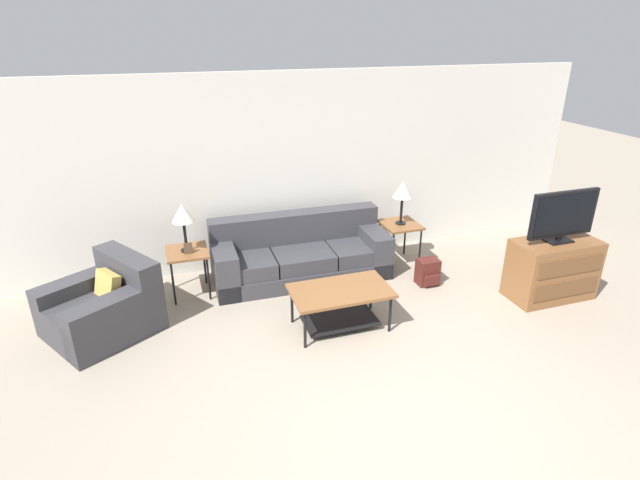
{
  "coord_description": "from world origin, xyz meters",
  "views": [
    {
      "loc": [
        -1.73,
        -2.66,
        3.12
      ],
      "look_at": [
        -0.05,
        2.42,
        0.8
      ],
      "focal_mm": 28.0,
      "sensor_mm": 36.0,
      "label": 1
    }
  ],
  "objects": [
    {
      "name": "tv_console",
      "position": [
        2.68,
        1.62,
        0.37
      ],
      "size": [
        1.03,
        0.53,
        0.74
      ],
      "color": "brown",
      "rests_on": "ground_plane"
    },
    {
      "name": "couch",
      "position": [
        -0.1,
        3.11,
        0.3
      ],
      "size": [
        2.31,
        0.88,
        0.82
      ],
      "color": "#38383D",
      "rests_on": "ground_plane"
    },
    {
      "name": "wall_back",
      "position": [
        0.0,
        3.69,
        1.3
      ],
      "size": [
        8.66,
        0.06,
        2.6
      ],
      "color": "silver",
      "rests_on": "ground_plane"
    },
    {
      "name": "armchair",
      "position": [
        -2.5,
        2.53,
        0.28
      ],
      "size": [
        1.38,
        1.36,
        0.8
      ],
      "color": "#38383D",
      "rests_on": "ground_plane"
    },
    {
      "name": "table_lamp_left",
      "position": [
        -1.54,
        3.08,
        1.06
      ],
      "size": [
        0.27,
        0.27,
        0.6
      ],
      "color": "black",
      "rests_on": "side_table_left"
    },
    {
      "name": "picture_frame",
      "position": [
        -1.53,
        3.0,
        0.66
      ],
      "size": [
        0.1,
        0.04,
        0.13
      ],
      "color": "#4C3828",
      "rests_on": "side_table_left"
    },
    {
      "name": "television",
      "position": [
        2.68,
        1.62,
        1.08
      ],
      "size": [
        0.89,
        0.2,
        0.63
      ],
      "color": "black",
      "rests_on": "tv_console"
    },
    {
      "name": "coffee_table",
      "position": [
        -0.02,
        1.79,
        0.35
      ],
      "size": [
        1.09,
        0.63,
        0.47
      ],
      "color": "brown",
      "rests_on": "ground_plane"
    },
    {
      "name": "side_table_left",
      "position": [
        -1.54,
        3.08,
        0.53
      ],
      "size": [
        0.49,
        0.53,
        0.59
      ],
      "color": "brown",
      "rests_on": "ground_plane"
    },
    {
      "name": "table_lamp_right",
      "position": [
        1.34,
        3.08,
        1.06
      ],
      "size": [
        0.27,
        0.27,
        0.6
      ],
      "color": "black",
      "rests_on": "side_table_right"
    },
    {
      "name": "side_table_right",
      "position": [
        1.34,
        3.08,
        0.53
      ],
      "size": [
        0.49,
        0.53,
        0.59
      ],
      "color": "brown",
      "rests_on": "ground_plane"
    },
    {
      "name": "ground_plane",
      "position": [
        0.0,
        0.0,
        0.0
      ],
      "size": [
        24.0,
        24.0,
        0.0
      ],
      "primitive_type": "plane",
      "color": "gray"
    },
    {
      "name": "backpack",
      "position": [
        1.41,
        2.38,
        0.17
      ],
      "size": [
        0.27,
        0.28,
        0.34
      ],
      "color": "#4C1E19",
      "rests_on": "ground_plane"
    }
  ]
}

